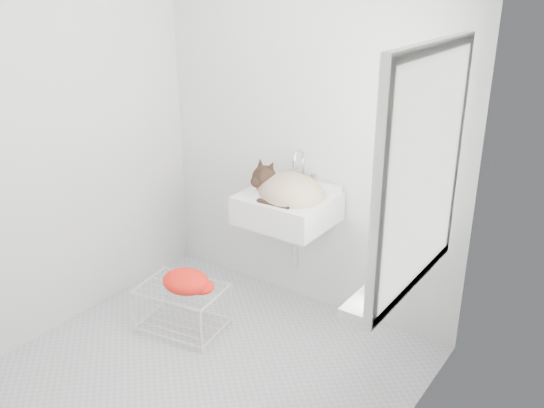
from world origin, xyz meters
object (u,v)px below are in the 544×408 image
Objects in this scene: cat at (288,190)px; bottle_c at (410,260)px; bottle_a at (374,294)px; wire_rack at (182,308)px; sink at (287,195)px; bottle_b at (389,280)px.

cat is 1.03m from bottle_c.
cat is 2.48× the size of bottle_a.
cat is 2.83× the size of bottle_c.
sink is at bearing 50.71° from wire_rack.
bottle_a is (0.96, -0.76, -0.04)m from cat.
sink is 0.05m from cat.
sink is 2.58× the size of bottle_b.
bottle_c is (0.97, -0.39, 0.00)m from sink.
sink reaches higher than bottle_b.
bottle_c reaches higher than wire_rack.
cat is at bearing 158.65° from bottle_c.
wire_rack is 1.59m from bottle_a.
bottle_a is 0.39m from bottle_c.
bottle_b is at bearing -20.82° from cat.
bottle_c is at bearing 90.00° from bottle_b.
wire_rack is at bearing -119.08° from cat.
cat is 1.22m from bottle_a.
sink is 2.80× the size of bottle_a.
sink is 1.05m from bottle_c.
bottle_b is 1.24× the size of bottle_c.
cat reaches higher than bottle_a.
wire_rack is 2.56× the size of bottle_a.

